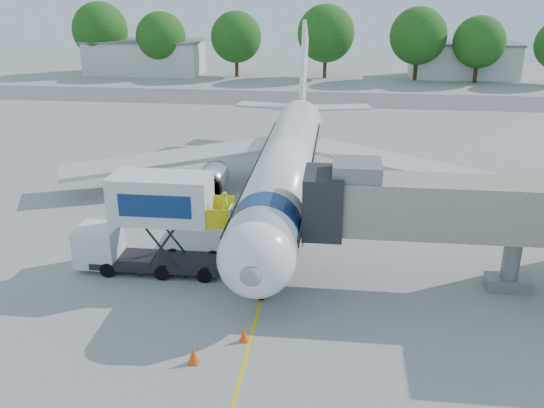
# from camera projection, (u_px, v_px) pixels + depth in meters

# --- Properties ---
(ground) EXTENTS (160.00, 160.00, 0.00)m
(ground) POSITION_uv_depth(u_px,v_px,m) (280.00, 226.00, 39.15)
(ground) COLOR #9A9A97
(ground) RESTS_ON ground
(guidance_line) EXTENTS (0.15, 70.00, 0.01)m
(guidance_line) POSITION_uv_depth(u_px,v_px,m) (280.00, 226.00, 39.15)
(guidance_line) COLOR yellow
(guidance_line) RESTS_ON ground
(taxiway_strip) EXTENTS (120.00, 10.00, 0.01)m
(taxiway_strip) POSITION_uv_depth(u_px,v_px,m) (314.00, 99.00, 78.10)
(taxiway_strip) COLOR #59595B
(taxiway_strip) RESTS_ON ground
(aircraft) EXTENTS (34.17, 37.73, 11.35)m
(aircraft) POSITION_uv_depth(u_px,v_px,m) (287.00, 163.00, 41.92)
(aircraft) COLOR white
(aircraft) RESTS_ON ground
(jet_bridge) EXTENTS (13.90, 3.20, 6.60)m
(jet_bridge) POSITION_uv_depth(u_px,v_px,m) (425.00, 207.00, 30.24)
(jet_bridge) COLOR #ADA393
(jet_bridge) RESTS_ON ground
(catering_hiloader) EXTENTS (8.52, 2.44, 5.50)m
(catering_hiloader) POSITION_uv_depth(u_px,v_px,m) (151.00, 224.00, 32.34)
(catering_hiloader) COLOR black
(catering_hiloader) RESTS_ON ground
(ground_tug) EXTENTS (3.77, 2.36, 1.41)m
(ground_tug) POSITION_uv_depth(u_px,v_px,m) (252.00, 357.00, 24.55)
(ground_tug) COLOR silver
(ground_tug) RESTS_ON ground
(safety_cone_a) EXTENTS (0.48, 0.48, 0.76)m
(safety_cone_a) POSITION_uv_depth(u_px,v_px,m) (194.00, 356.00, 25.28)
(safety_cone_a) COLOR #FD4A0D
(safety_cone_a) RESTS_ON ground
(safety_cone_b) EXTENTS (0.41, 0.41, 0.65)m
(safety_cone_b) POSITION_uv_depth(u_px,v_px,m) (244.00, 335.00, 26.80)
(safety_cone_b) COLOR #FD4A0D
(safety_cone_b) RESTS_ON ground
(outbuilding_left) EXTENTS (18.40, 8.40, 5.30)m
(outbuilding_left) POSITION_uv_depth(u_px,v_px,m) (145.00, 57.00, 96.85)
(outbuilding_left) COLOR silver
(outbuilding_left) RESTS_ON ground
(outbuilding_right) EXTENTS (16.40, 7.40, 5.30)m
(outbuilding_right) POSITION_uv_depth(u_px,v_px,m) (463.00, 60.00, 93.33)
(outbuilding_right) COLOR silver
(outbuilding_right) RESTS_ON ground
(tree_a) EXTENTS (8.71, 8.71, 11.10)m
(tree_a) POSITION_uv_depth(u_px,v_px,m) (100.00, 30.00, 95.93)
(tree_a) COLOR #382314
(tree_a) RESTS_ON ground
(tree_b) EXTENTS (7.67, 7.67, 9.78)m
(tree_b) POSITION_uv_depth(u_px,v_px,m) (161.00, 37.00, 93.58)
(tree_b) COLOR #382314
(tree_b) RESTS_ON ground
(tree_c) EXTENTS (7.77, 7.77, 9.91)m
(tree_c) POSITION_uv_depth(u_px,v_px,m) (236.00, 37.00, 92.72)
(tree_c) COLOR #382314
(tree_c) RESTS_ON ground
(tree_d) EXTENTS (8.61, 8.61, 10.98)m
(tree_d) POSITION_uv_depth(u_px,v_px,m) (326.00, 33.00, 91.24)
(tree_d) COLOR #382314
(tree_d) RESTS_ON ground
(tree_e) EXTENTS (8.41, 8.41, 10.72)m
(tree_e) POSITION_uv_depth(u_px,v_px,m) (418.00, 36.00, 89.51)
(tree_e) COLOR #382314
(tree_e) RESTS_ON ground
(tree_f) EXTENTS (7.52, 7.52, 9.59)m
(tree_f) POSITION_uv_depth(u_px,v_px,m) (479.00, 42.00, 87.86)
(tree_f) COLOR #382314
(tree_f) RESTS_ON ground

